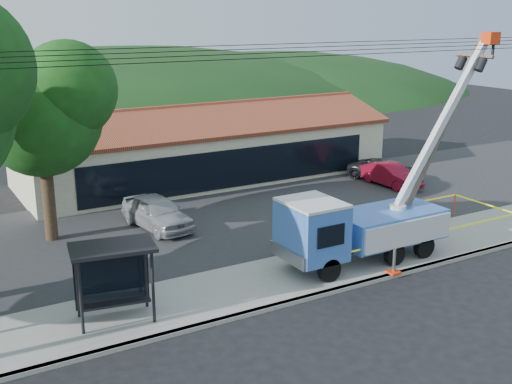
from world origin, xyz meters
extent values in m
plane|color=black|center=(0.00, 0.00, 0.00)|extent=(120.00, 120.00, 0.00)
cube|color=gray|center=(0.00, 2.10, 0.07)|extent=(60.00, 0.25, 0.15)
cube|color=gray|center=(0.00, 4.00, 0.07)|extent=(60.00, 4.00, 0.15)
cube|color=#28282B|center=(0.00, 12.00, 0.05)|extent=(60.00, 12.00, 0.10)
cube|color=#C0BB98|center=(4.00, 20.00, 1.70)|extent=(22.00, 8.00, 3.40)
cube|color=black|center=(4.00, 15.98, 1.43)|extent=(18.04, 0.08, 2.21)
cube|color=maroon|center=(4.00, 18.00, 3.90)|extent=(22.50, 4.53, 1.52)
cube|color=maroon|center=(4.00, 22.00, 3.90)|extent=(22.50, 4.53, 1.52)
cube|color=maroon|center=(4.00, 20.00, 4.55)|extent=(22.50, 0.30, 0.25)
cylinder|color=#332316|center=(-7.00, 13.00, 2.09)|extent=(0.56, 0.56, 4.18)
sphere|color=#163C10|center=(-7.00, 13.00, 5.70)|extent=(5.25, 5.25, 5.25)
sphere|color=#163C10|center=(-8.05, 13.70, 6.65)|extent=(4.20, 4.20, 4.20)
sphere|color=#163C10|center=(-5.95, 12.30, 6.84)|extent=(4.20, 4.20, 4.20)
ellipsoid|color=#153312|center=(10.00, 55.00, 0.00)|extent=(89.60, 64.00, 32.00)
ellipsoid|color=#153312|center=(30.00, 55.00, 0.00)|extent=(72.80, 52.00, 26.00)
cylinder|color=black|center=(0.00, 3.10, 8.55)|extent=(60.00, 0.02, 0.02)
cylinder|color=black|center=(0.00, 3.60, 8.67)|extent=(60.00, 0.02, 0.02)
cylinder|color=black|center=(0.00, 4.10, 8.79)|extent=(60.00, 0.02, 0.02)
cylinder|color=black|center=(0.00, 4.50, 8.91)|extent=(60.00, 0.02, 0.02)
cylinder|color=black|center=(0.94, 2.78, 0.61)|extent=(0.92, 0.31, 0.92)
cylinder|color=black|center=(0.94, 4.92, 0.61)|extent=(0.92, 0.31, 0.92)
cylinder|color=black|center=(4.19, 2.78, 0.61)|extent=(0.92, 0.31, 0.92)
cylinder|color=black|center=(4.19, 4.92, 0.61)|extent=(0.92, 0.31, 0.92)
cylinder|color=black|center=(5.82, 2.78, 0.61)|extent=(0.92, 0.31, 0.92)
cylinder|color=black|center=(5.82, 4.92, 0.61)|extent=(0.92, 0.31, 0.92)
cube|color=black|center=(3.58, 3.85, 0.86)|extent=(6.72, 1.02, 0.25)
cube|color=#3B6FD4|center=(0.84, 3.85, 1.88)|extent=(2.04, 2.44, 2.14)
cube|color=silver|center=(0.84, 3.85, 3.00)|extent=(2.04, 2.44, 0.12)
cube|color=black|center=(-0.13, 3.85, 2.04)|extent=(0.08, 1.83, 0.92)
cube|color=gray|center=(-0.23, 3.85, 1.07)|extent=(0.15, 2.34, 0.51)
cube|color=#3B6FD4|center=(4.70, 3.85, 1.48)|extent=(4.68, 2.44, 1.22)
cylinder|color=silver|center=(5.21, 3.85, 1.93)|extent=(0.71, 0.71, 0.61)
cube|color=silver|center=(7.45, 3.85, 5.57)|extent=(4.71, 0.28, 6.92)
cube|color=gray|center=(7.75, 3.85, 5.82)|extent=(2.84, 0.18, 4.16)
cube|color=#F8370D|center=(9.68, 3.65, 8.95)|extent=(0.61, 0.51, 0.51)
cube|color=#F8370D|center=(3.58, 2.12, 0.19)|extent=(0.46, 0.46, 0.08)
cube|color=#F8370D|center=(6.23, 5.58, 0.19)|extent=(0.46, 0.46, 0.08)
cylinder|color=brown|center=(7.28, 4.05, 4.55)|extent=(5.11, 0.35, 8.97)
cube|color=brown|center=(9.27, 4.05, 8.19)|extent=(0.18, 1.94, 0.18)
cylinder|color=black|center=(9.05, 4.59, 7.87)|extent=(0.60, 0.39, 0.66)
cylinder|color=black|center=(9.05, 3.51, 7.87)|extent=(0.60, 0.39, 0.66)
cylinder|color=black|center=(-8.28, 3.38, 1.40)|extent=(0.12, 0.12, 2.49)
cylinder|color=black|center=(-6.03, 2.99, 1.40)|extent=(0.12, 0.12, 2.49)
cylinder|color=black|center=(-8.07, 4.61, 1.40)|extent=(0.12, 0.12, 2.49)
cylinder|color=black|center=(-5.81, 4.22, 1.40)|extent=(0.12, 0.12, 2.49)
cube|color=black|center=(-7.05, 3.80, 2.70)|extent=(2.95, 2.10, 0.12)
cube|color=black|center=(-6.93, 4.47, 1.40)|extent=(2.47, 0.48, 2.08)
cube|color=black|center=(-7.05, 3.80, 0.73)|extent=(2.32, 0.80, 0.08)
cylinder|color=#F8370D|center=(0.87, 2.72, 0.68)|extent=(0.06, 0.06, 1.07)
cylinder|color=#F8370D|center=(11.39, 6.35, 0.68)|extent=(0.06, 0.06, 1.07)
cylinder|color=#F8370D|center=(0.87, 6.35, 0.68)|extent=(0.06, 0.06, 1.07)
cube|color=#F8F80D|center=(6.13, 2.72, 1.16)|extent=(10.53, 0.01, 0.06)
cube|color=#F8F80D|center=(11.39, 4.53, 1.16)|extent=(0.01, 3.63, 0.06)
cube|color=#F8F80D|center=(6.13, 6.35, 1.16)|extent=(10.53, 0.01, 0.06)
cube|color=#F8F80D|center=(0.87, 4.53, 1.16)|extent=(0.01, 3.63, 0.06)
imported|color=#A6A8AD|center=(-2.27, 12.07, 0.00)|extent=(2.42, 4.77, 1.56)
imported|color=maroon|center=(12.49, 12.29, 0.00)|extent=(1.56, 4.09, 1.33)
imported|color=black|center=(13.11, 13.49, 0.00)|extent=(3.72, 4.91, 1.24)
camera|label=1|loc=(-12.82, -15.28, 10.03)|focal=45.00mm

